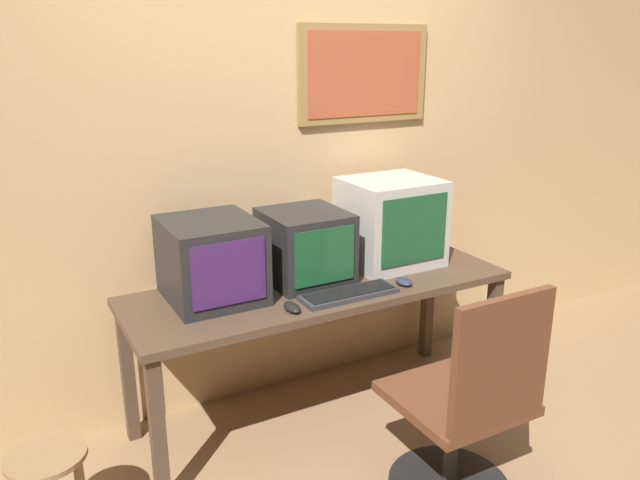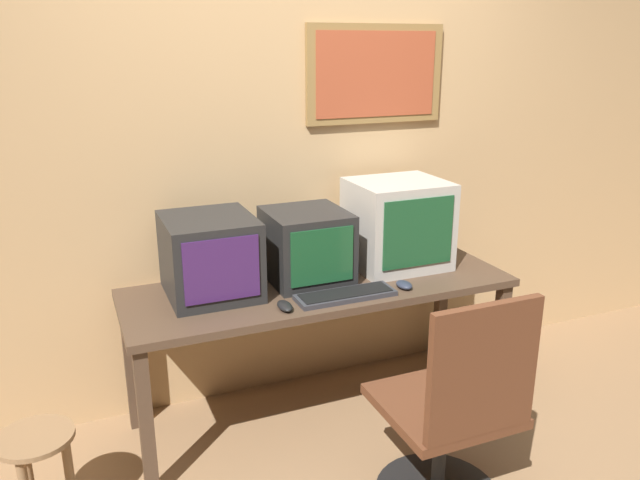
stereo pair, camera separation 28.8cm
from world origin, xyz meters
TOP-DOWN VIEW (x-y plane):
  - wall_back at (0.00, 1.38)m, footprint 8.00×0.08m
  - desk at (0.00, 0.96)m, footprint 1.84×0.63m
  - monitor_left at (-0.50, 1.05)m, footprint 0.39×0.44m
  - monitor_center at (-0.03, 1.05)m, footprint 0.37×0.39m
  - monitor_right at (0.47, 1.06)m, footprint 0.46×0.41m
  - keyboard_main at (0.04, 0.77)m, footprint 0.45×0.15m
  - mouse_near_keyboard at (0.34, 0.77)m, footprint 0.07×0.10m
  - mouse_far_corner at (-0.25, 0.75)m, footprint 0.06×0.12m
  - desk_clock at (0.80, 1.22)m, footprint 0.10×0.06m
  - office_chair at (0.22, 0.16)m, footprint 0.51×0.51m
  - side_stool at (-1.27, 0.67)m, footprint 0.29×0.29m

SIDE VIEW (x-z plane):
  - side_stool at x=-1.27m, z-range 0.10..0.51m
  - office_chair at x=0.22m, z-range -0.08..0.88m
  - desk at x=0.00m, z-range 0.28..0.99m
  - keyboard_main at x=0.04m, z-range 0.71..0.74m
  - mouse_far_corner at x=-0.25m, z-range 0.71..0.75m
  - mouse_near_keyboard at x=0.34m, z-range 0.71..0.75m
  - desk_clock at x=0.80m, z-range 0.71..0.81m
  - monitor_center at x=-0.03m, z-range 0.71..1.05m
  - monitor_left at x=-0.50m, z-range 0.71..1.07m
  - monitor_right at x=0.47m, z-range 0.71..1.15m
  - wall_back at x=0.00m, z-range 0.00..2.60m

